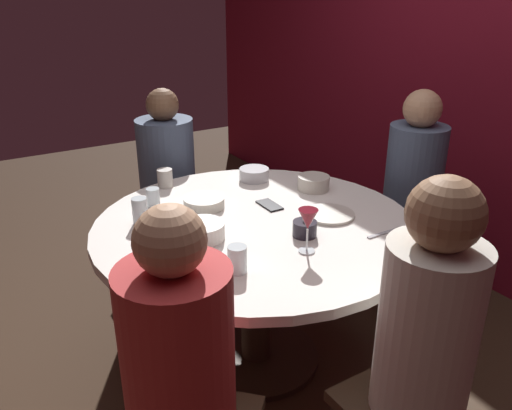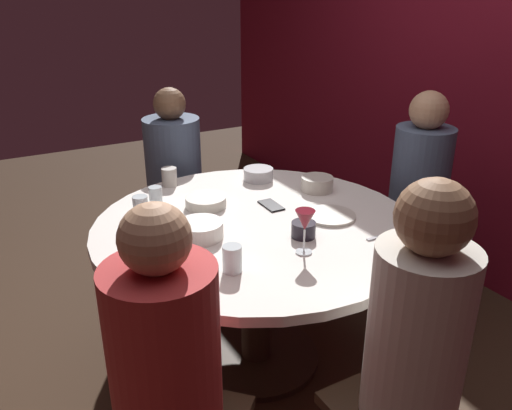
{
  "view_description": "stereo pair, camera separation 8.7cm",
  "coord_description": "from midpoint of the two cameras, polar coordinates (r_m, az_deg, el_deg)",
  "views": [
    {
      "loc": [
        1.73,
        -1.08,
        1.67
      ],
      "look_at": [
        0.0,
        0.0,
        0.81
      ],
      "focal_mm": 36.44,
      "sensor_mm": 36.0,
      "label": 1
    },
    {
      "loc": [
        1.77,
        -1.0,
        1.67
      ],
      "look_at": [
        0.0,
        0.0,
        0.81
      ],
      "focal_mm": 36.44,
      "sensor_mm": 36.0,
      "label": 2
    }
  ],
  "objects": [
    {
      "name": "cup_center_front",
      "position": [
        1.85,
        -3.43,
        -5.98
      ],
      "size": [
        0.07,
        0.07,
        0.1
      ],
      "primitive_type": "cylinder",
      "color": "silver",
      "rests_on": "dining_table"
    },
    {
      "name": "dining_table",
      "position": [
        2.3,
        -1.09,
        -5.07
      ],
      "size": [
        1.4,
        1.4,
        0.73
      ],
      "color": "white",
      "rests_on": "ground"
    },
    {
      "name": "knife_near_plate",
      "position": [
        1.82,
        -8.54,
        -8.49
      ],
      "size": [
        0.08,
        0.17,
        0.01
      ],
      "primitive_type": "cube",
      "rotation": [
        0.0,
        0.0,
        -0.37
      ],
      "color": "#B7B7BC",
      "rests_on": "dining_table"
    },
    {
      "name": "seated_diner_right",
      "position": [
        1.61,
        16.77,
        -13.01
      ],
      "size": [
        0.4,
        0.4,
        1.23
      ],
      "rotation": [
        0.0,
        0.0,
        3.14
      ],
      "color": "#3F2D1E",
      "rests_on": "ground"
    },
    {
      "name": "cup_by_left_diner",
      "position": [
        2.67,
        -10.88,
        2.91
      ],
      "size": [
        0.08,
        0.08,
        0.09
      ],
      "primitive_type": "cylinder",
      "color": "#B2ADA3",
      "rests_on": "dining_table"
    },
    {
      "name": "dinner_plate",
      "position": [
        2.32,
        6.97,
        -1.03
      ],
      "size": [
        0.22,
        0.22,
        0.01
      ],
      "primitive_type": "cylinder",
      "color": "beige",
      "rests_on": "dining_table"
    },
    {
      "name": "seated_diner_front_right",
      "position": [
        1.49,
        -10.23,
        -16.58
      ],
      "size": [
        0.57,
        0.57,
        1.19
      ],
      "rotation": [
        0.0,
        0.0,
        2.36
      ],
      "color": "#3F2D1E",
      "rests_on": "ground"
    },
    {
      "name": "bowl_small_white",
      "position": [
        2.4,
        -6.76,
        0.27
      ],
      "size": [
        0.19,
        0.19,
        0.05
      ],
      "primitive_type": "cylinder",
      "color": "beige",
      "rests_on": "dining_table"
    },
    {
      "name": "wine_glass",
      "position": [
        1.95,
        4.44,
        -1.81
      ],
      "size": [
        0.08,
        0.08,
        0.18
      ],
      "color": "silver",
      "rests_on": "dining_table"
    },
    {
      "name": "bowl_salad_center",
      "position": [
        2.6,
        5.39,
        2.44
      ],
      "size": [
        0.16,
        0.16,
        0.07
      ],
      "primitive_type": "cylinder",
      "color": "beige",
      "rests_on": "dining_table"
    },
    {
      "name": "fork_near_plate",
      "position": [
        2.19,
        12.85,
        -3.01
      ],
      "size": [
        0.02,
        0.18,
        0.01
      ],
      "primitive_type": "cube",
      "rotation": [
        0.0,
        0.0,
        -0.02
      ],
      "color": "#B7B7BC",
      "rests_on": "dining_table"
    },
    {
      "name": "back_wall",
      "position": [
        3.16,
        24.87,
        14.21
      ],
      "size": [
        6.0,
        0.1,
        2.6
      ],
      "primitive_type": "cube",
      "color": "maroon",
      "rests_on": "ground"
    },
    {
      "name": "bowl_serving_large",
      "position": [
        2.72,
        -1.13,
        3.4
      ],
      "size": [
        0.15,
        0.15,
        0.06
      ],
      "primitive_type": "cylinder",
      "color": "#B7B7BC",
      "rests_on": "dining_table"
    },
    {
      "name": "seated_diner_back",
      "position": [
        2.82,
        16.08,
        2.74
      ],
      "size": [
        0.4,
        0.4,
        1.2
      ],
      "rotation": [
        0.0,
        0.0,
        4.71
      ],
      "color": "#3F2D1E",
      "rests_on": "ground"
    },
    {
      "name": "cup_near_candle",
      "position": [
        2.44,
        -12.23,
        0.81
      ],
      "size": [
        0.06,
        0.06,
        0.09
      ],
      "primitive_type": "cylinder",
      "color": "silver",
      "rests_on": "dining_table"
    },
    {
      "name": "candle_holder",
      "position": [
        2.11,
        4.2,
        -2.6
      ],
      "size": [
        0.1,
        0.1,
        0.09
      ],
      "color": "black",
      "rests_on": "dining_table"
    },
    {
      "name": "ground_plane",
      "position": [
        2.63,
        -0.99,
        -16.43
      ],
      "size": [
        8.0,
        8.0,
        0.0
      ],
      "primitive_type": "plane",
      "color": "#382619"
    },
    {
      "name": "cell_phone",
      "position": [
        2.4,
        0.45,
        -0.01
      ],
      "size": [
        0.14,
        0.07,
        0.01
      ],
      "primitive_type": "cube",
      "rotation": [
        0.0,
        0.0,
        1.54
      ],
      "color": "black",
      "rests_on": "dining_table"
    },
    {
      "name": "seated_diner_left",
      "position": [
        3.08,
        -10.59,
        4.41
      ],
      "size": [
        0.4,
        0.4,
        1.15
      ],
      "rotation": [
        0.0,
        0.0,
        6.28
      ],
      "color": "#3F2D1E",
      "rests_on": "ground"
    },
    {
      "name": "bowl_sauce_side",
      "position": [
        2.1,
        -7.13,
        -2.84
      ],
      "size": [
        0.18,
        0.18,
        0.07
      ],
      "primitive_type": "cylinder",
      "color": "silver",
      "rests_on": "dining_table"
    },
    {
      "name": "cup_by_right_diner",
      "position": [
        2.27,
        -13.71,
        -0.63
      ],
      "size": [
        0.07,
        0.07,
        0.12
      ],
      "primitive_type": "cylinder",
      "color": "silver",
      "rests_on": "dining_table"
    }
  ]
}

